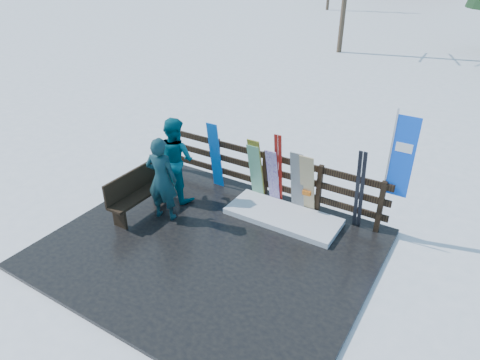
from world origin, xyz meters
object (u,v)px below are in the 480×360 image
Objects in this scene: snowboard_3 at (273,177)px; snowboard_5 at (307,185)px; bench at (136,192)px; snowboard_2 at (256,170)px; snowboard_4 at (297,183)px; person_front at (162,179)px; rental_flag at (398,161)px; snowboard_1 at (256,172)px; snowboard_0 at (215,156)px; person_back at (175,159)px.

snowboard_5 is at bearing 0.00° from snowboard_3.
snowboard_2 is (1.92, 1.81, 0.26)m from bench.
person_front is at bearing -144.57° from snowboard_4.
snowboard_1 is at bearing -174.65° from rental_flag.
snowboard_4 reaches higher than snowboard_3.
snowboard_1 is at bearing 0.00° from snowboard_0.
person_front is 0.95× the size of person_back.
snowboard_0 is 1.16× the size of snowboard_1.
snowboard_5 is 3.01m from person_front.
snowboard_4 is (0.58, 0.00, 0.04)m from snowboard_3.
snowboard_3 is 2.20m from person_back.
snowboard_4 is 2.74m from person_back.
snowboard_3 is at bearing 0.00° from snowboard_2.
snowboard_2 is 0.42m from snowboard_3.
snowboard_5 is 2.95m from person_back.
snowboard_0 is 0.64× the size of rental_flag.
bench is 0.78× the size of person_back.
rental_flag reaches higher than snowboard_5.
snowboard_4 is (1.01, -0.00, 0.03)m from snowboard_1.
snowboard_2 is at bearing -145.13° from person_back.
snowboard_3 is (0.43, -0.00, -0.01)m from snowboard_1.
snowboard_4 is 1.00× the size of snowboard_5.
snowboard_4 is 2.08m from rental_flag.
snowboard_3 is at bearing 180.00° from snowboard_5.
snowboard_1 is 3.03m from rental_flag.
bench is at bearing -136.68° from snowboard_2.
bench is 0.89× the size of snowboard_0.
person_back is (-0.50, -0.83, 0.13)m from snowboard_0.
snowboard_2 is 0.61× the size of rental_flag.
person_back is (-0.30, 0.80, 0.05)m from person_front.
person_front is (-1.72, -1.63, 0.22)m from snowboard_3.
person_back is (-2.82, -0.83, 0.23)m from snowboard_5.
snowboard_1 is 1.01× the size of snowboard_3.
snowboard_0 reaches higher than snowboard_1.
rental_flag reaches higher than snowboard_2.
bench is 0.95× the size of snowboard_2.
bench is at bearing -142.20° from snowboard_3.
person_front reaches higher than snowboard_2.
rental_flag is (3.96, 0.27, 0.77)m from snowboard_0.
snowboard_3 is 0.55× the size of rental_flag.
snowboard_5 reaches higher than snowboard_3.
person_back reaches higher than snowboard_0.
snowboard_3 is at bearing -0.00° from snowboard_0.
bench is 1.05× the size of snowboard_3.
snowboard_1 is 0.96× the size of snowboard_5.
bench is at bearing -156.50° from rental_flag.
snowboard_1 is 0.55× the size of rental_flag.
snowboard_2 is 1.06× the size of snowboard_4.
snowboard_2 is 0.86× the size of person_front.
snowboard_0 is 2.10m from snowboard_4.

